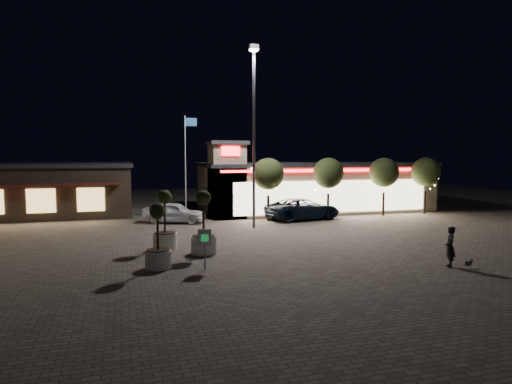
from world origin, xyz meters
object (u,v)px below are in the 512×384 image
object	(u,v)px
planter_left	(165,231)
valet_sign	(205,241)
white_sedan	(174,212)
pedestrian	(450,247)
planter_mid	(158,248)
pickup_truck	(303,209)

from	to	relation	value
planter_left	valet_sign	size ratio (longest dim) A/B	1.79
white_sedan	planter_left	world-z (taller)	planter_left
pedestrian	planter_mid	bearing A→B (deg)	-79.79
pickup_truck	planter_mid	distance (m)	17.16
pickup_truck	planter_left	size ratio (longest dim) A/B	1.86
pedestrian	planter_mid	distance (m)	13.09
pickup_truck	pedestrian	world-z (taller)	pedestrian
pickup_truck	planter_mid	world-z (taller)	planter_mid
pedestrian	valet_sign	size ratio (longest dim) A/B	1.03
pickup_truck	pedestrian	bearing A→B (deg)	172.57
white_sedan	pedestrian	bearing A→B (deg)	-128.06
pickup_truck	planter_left	bearing A→B (deg)	116.68
planter_mid	white_sedan	bearing A→B (deg)	80.80
valet_sign	planter_left	bearing A→B (deg)	105.37
planter_left	planter_mid	world-z (taller)	planter_left
planter_left	valet_sign	world-z (taller)	planter_left
planter_mid	valet_sign	distance (m)	2.15
planter_left	planter_mid	distance (m)	4.00
pedestrian	white_sedan	bearing A→B (deg)	-122.37
white_sedan	valet_sign	size ratio (longest dim) A/B	2.55
pickup_truck	valet_sign	distance (m)	16.49
pickup_truck	white_sedan	size ratio (longest dim) A/B	1.31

